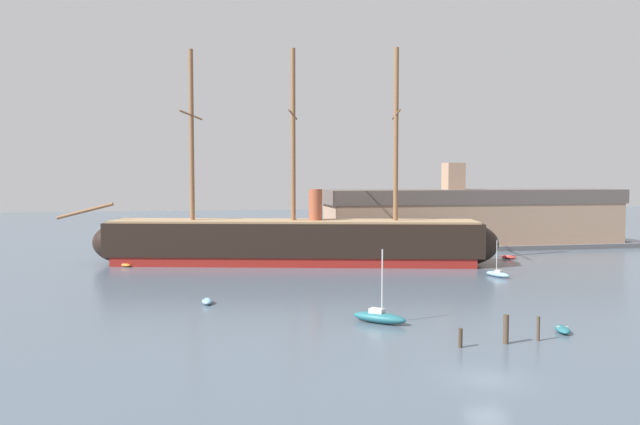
{
  "coord_description": "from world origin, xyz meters",
  "views": [
    {
      "loc": [
        -17.46,
        -35.35,
        12.63
      ],
      "look_at": [
        -3.46,
        36.5,
        8.39
      ],
      "focal_mm": 34.92,
      "sensor_mm": 36.0,
      "label": 1
    }
  ],
  "objects_px": {
    "sailboat_alongside_stern": "(498,274)",
    "dinghy_far_right": "(509,257)",
    "dinghy_mid_left": "(207,301)",
    "mooring_piling_right_pair": "(506,329)",
    "mooring_piling_left_pair": "(460,338)",
    "dockside_warehouse_right": "(474,219)",
    "motorboat_distant_centre": "(318,251)",
    "dinghy_foreground_right": "(562,329)",
    "dinghy_far_left": "(125,265)",
    "sailboat_near_centre": "(379,317)",
    "tall_ship": "(293,241)",
    "mooring_piling_nearest": "(538,329)"
  },
  "relations": [
    {
      "from": "dinghy_foreground_right",
      "to": "dinghy_far_right",
      "type": "distance_m",
      "value": 46.09
    },
    {
      "from": "sailboat_alongside_stern",
      "to": "mooring_piling_right_pair",
      "type": "bearing_deg",
      "value": -115.92
    },
    {
      "from": "sailboat_alongside_stern",
      "to": "dinghy_far_right",
      "type": "bearing_deg",
      "value": 58.01
    },
    {
      "from": "tall_ship",
      "to": "dinghy_mid_left",
      "type": "height_order",
      "value": "tall_ship"
    },
    {
      "from": "dinghy_far_left",
      "to": "motorboat_distant_centre",
      "type": "height_order",
      "value": "motorboat_distant_centre"
    },
    {
      "from": "dinghy_far_left",
      "to": "dockside_warehouse_right",
      "type": "xyz_separation_m",
      "value": [
        58.38,
        13.1,
        4.9
      ]
    },
    {
      "from": "dockside_warehouse_right",
      "to": "dinghy_far_right",
      "type": "bearing_deg",
      "value": -95.58
    },
    {
      "from": "sailboat_alongside_stern",
      "to": "mooring_piling_left_pair",
      "type": "relative_size",
      "value": 3.23
    },
    {
      "from": "dinghy_far_left",
      "to": "dockside_warehouse_right",
      "type": "height_order",
      "value": "dockside_warehouse_right"
    },
    {
      "from": "sailboat_alongside_stern",
      "to": "sailboat_near_centre",
      "type": "bearing_deg",
      "value": -136.04
    },
    {
      "from": "dinghy_far_left",
      "to": "sailboat_alongside_stern",
      "type": "bearing_deg",
      "value": -21.17
    },
    {
      "from": "sailboat_near_centre",
      "to": "dinghy_mid_left",
      "type": "height_order",
      "value": "sailboat_near_centre"
    },
    {
      "from": "mooring_piling_left_pair",
      "to": "mooring_piling_right_pair",
      "type": "distance_m",
      "value": 3.84
    },
    {
      "from": "tall_ship",
      "to": "mooring_piling_nearest",
      "type": "relative_size",
      "value": 33.3
    },
    {
      "from": "mooring_piling_right_pair",
      "to": "tall_ship",
      "type": "bearing_deg",
      "value": 101.64
    },
    {
      "from": "sailboat_near_centre",
      "to": "dinghy_mid_left",
      "type": "xyz_separation_m",
      "value": [
        -14.49,
        11.03,
        -0.26
      ]
    },
    {
      "from": "sailboat_alongside_stern",
      "to": "dinghy_far_right",
      "type": "relative_size",
      "value": 1.79
    },
    {
      "from": "tall_ship",
      "to": "dinghy_far_right",
      "type": "height_order",
      "value": "tall_ship"
    },
    {
      "from": "mooring_piling_left_pair",
      "to": "mooring_piling_right_pair",
      "type": "relative_size",
      "value": 0.65
    },
    {
      "from": "mooring_piling_nearest",
      "to": "dockside_warehouse_right",
      "type": "xyz_separation_m",
      "value": [
        22.56,
        60.15,
        4.2
      ]
    },
    {
      "from": "mooring_piling_left_pair",
      "to": "sailboat_alongside_stern",
      "type": "bearing_deg",
      "value": 58.62
    },
    {
      "from": "dinghy_mid_left",
      "to": "mooring_piling_left_pair",
      "type": "relative_size",
      "value": 1.63
    },
    {
      "from": "motorboat_distant_centre",
      "to": "mooring_piling_right_pair",
      "type": "distance_m",
      "value": 55.23
    },
    {
      "from": "dinghy_mid_left",
      "to": "mooring_piling_right_pair",
      "type": "height_order",
      "value": "mooring_piling_right_pair"
    },
    {
      "from": "mooring_piling_right_pair",
      "to": "dockside_warehouse_right",
      "type": "distance_m",
      "value": 65.7
    },
    {
      "from": "mooring_piling_nearest",
      "to": "dockside_warehouse_right",
      "type": "height_order",
      "value": "dockside_warehouse_right"
    },
    {
      "from": "dinghy_far_right",
      "to": "sailboat_alongside_stern",
      "type": "bearing_deg",
      "value": -121.99
    },
    {
      "from": "dinghy_far_right",
      "to": "mooring_piling_right_pair",
      "type": "bearing_deg",
      "value": -118.12
    },
    {
      "from": "dinghy_far_right",
      "to": "dinghy_far_left",
      "type": "bearing_deg",
      "value": 177.29
    },
    {
      "from": "dinghy_far_right",
      "to": "dockside_warehouse_right",
      "type": "relative_size",
      "value": 0.04
    },
    {
      "from": "dockside_warehouse_right",
      "to": "dinghy_far_left",
      "type": "bearing_deg",
      "value": -167.36
    },
    {
      "from": "dockside_warehouse_right",
      "to": "motorboat_distant_centre",
      "type": "bearing_deg",
      "value": -169.63
    },
    {
      "from": "dinghy_far_left",
      "to": "mooring_piling_right_pair",
      "type": "relative_size",
      "value": 0.98
    },
    {
      "from": "dinghy_far_left",
      "to": "mooring_piling_left_pair",
      "type": "bearing_deg",
      "value": -58.56
    },
    {
      "from": "tall_ship",
      "to": "dinghy_far_right",
      "type": "xyz_separation_m",
      "value": [
        33.24,
        -0.81,
        -3.06
      ]
    },
    {
      "from": "dinghy_foreground_right",
      "to": "dinghy_far_left",
      "type": "bearing_deg",
      "value": 130.83
    },
    {
      "from": "sailboat_alongside_stern",
      "to": "dinghy_far_right",
      "type": "xyz_separation_m",
      "value": [
        9.72,
        15.56,
        -0.1
      ]
    },
    {
      "from": "dinghy_far_right",
      "to": "motorboat_distant_centre",
      "type": "bearing_deg",
      "value": 159.51
    },
    {
      "from": "dinghy_foreground_right",
      "to": "mooring_piling_right_pair",
      "type": "bearing_deg",
      "value": -160.57
    },
    {
      "from": "dinghy_foreground_right",
      "to": "dinghy_far_left",
      "type": "relative_size",
      "value": 1.18
    },
    {
      "from": "sailboat_near_centre",
      "to": "sailboat_alongside_stern",
      "type": "distance_m",
      "value": 30.08
    },
    {
      "from": "dinghy_mid_left",
      "to": "dockside_warehouse_right",
      "type": "relative_size",
      "value": 0.04
    },
    {
      "from": "tall_ship",
      "to": "sailboat_alongside_stern",
      "type": "relative_size",
      "value": 13.6
    },
    {
      "from": "dinghy_far_left",
      "to": "dinghy_foreground_right",
      "type": "bearing_deg",
      "value": -49.17
    },
    {
      "from": "dinghy_mid_left",
      "to": "dinghy_foreground_right",
      "type": "bearing_deg",
      "value": -31.36
    },
    {
      "from": "tall_ship",
      "to": "dinghy_far_right",
      "type": "relative_size",
      "value": 24.38
    },
    {
      "from": "sailboat_near_centre",
      "to": "dinghy_far_left",
      "type": "xyz_separation_m",
      "value": [
        -25.47,
        39.13,
        -0.29
      ]
    },
    {
      "from": "dinghy_mid_left",
      "to": "sailboat_alongside_stern",
      "type": "height_order",
      "value": "sailboat_alongside_stern"
    },
    {
      "from": "dinghy_far_left",
      "to": "motorboat_distant_centre",
      "type": "bearing_deg",
      "value": 14.91
    },
    {
      "from": "motorboat_distant_centre",
      "to": "mooring_piling_nearest",
      "type": "height_order",
      "value": "mooring_piling_nearest"
    }
  ]
}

